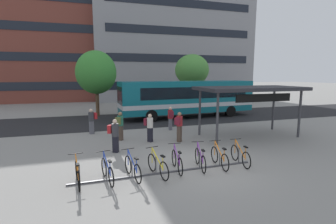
% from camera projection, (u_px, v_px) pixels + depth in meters
% --- Properties ---
extents(ground, '(200.00, 200.00, 0.00)m').
position_uv_depth(ground, '(199.00, 165.00, 10.45)').
color(ground, gray).
extents(bus_lane_asphalt, '(80.00, 7.20, 0.01)m').
position_uv_depth(bus_lane_asphalt, '(145.00, 119.00, 21.14)').
color(bus_lane_asphalt, '#232326').
rests_on(bus_lane_asphalt, ground).
extents(city_bus, '(12.15, 3.28, 3.20)m').
position_uv_depth(city_bus, '(187.00, 97.00, 21.98)').
color(city_bus, '#0F6070').
rests_on(city_bus, ground).
extents(bike_rack, '(7.30, 0.24, 0.70)m').
position_uv_depth(bike_rack, '(167.00, 171.00, 9.59)').
color(bike_rack, '#47474C').
rests_on(bike_rack, ground).
extents(parked_bicycle_orange_0, '(0.52, 1.72, 0.99)m').
position_uv_depth(parked_bicycle_orange_0, '(78.00, 175.00, 8.49)').
color(parked_bicycle_orange_0, black).
rests_on(parked_bicycle_orange_0, ground).
extents(parked_bicycle_blue_1, '(0.53, 1.70, 0.99)m').
position_uv_depth(parked_bicycle_blue_1, '(107.00, 171.00, 8.80)').
color(parked_bicycle_blue_1, black).
rests_on(parked_bicycle_blue_1, ground).
extents(parked_bicycle_blue_2, '(0.54, 1.70, 0.99)m').
position_uv_depth(parked_bicycle_blue_2, '(133.00, 168.00, 9.07)').
color(parked_bicycle_blue_2, black).
rests_on(parked_bicycle_blue_2, ground).
extents(parked_bicycle_yellow_3, '(0.56, 1.69, 0.99)m').
position_uv_depth(parked_bicycle_yellow_3, '(158.00, 166.00, 9.30)').
color(parked_bicycle_yellow_3, black).
rests_on(parked_bicycle_yellow_3, ground).
extents(parked_bicycle_purple_4, '(0.52, 1.72, 0.99)m').
position_uv_depth(parked_bicycle_purple_4, '(177.00, 161.00, 9.78)').
color(parked_bicycle_purple_4, black).
rests_on(parked_bicycle_purple_4, ground).
extents(parked_bicycle_purple_5, '(0.52, 1.70, 0.99)m').
position_uv_depth(parked_bicycle_purple_5, '(200.00, 159.00, 10.03)').
color(parked_bicycle_purple_5, black).
rests_on(parked_bicycle_purple_5, ground).
extents(parked_bicycle_orange_6, '(0.52, 1.72, 0.99)m').
position_uv_depth(parked_bicycle_orange_6, '(220.00, 158.00, 10.22)').
color(parked_bicycle_orange_6, black).
rests_on(parked_bicycle_orange_6, ground).
extents(parked_bicycle_orange_7, '(0.52, 1.72, 0.99)m').
position_uv_depth(parked_bicycle_orange_7, '(240.00, 156.00, 10.48)').
color(parked_bicycle_orange_7, black).
rests_on(parked_bicycle_orange_7, ground).
extents(transit_shelter, '(6.32, 3.09, 3.05)m').
position_uv_depth(transit_shelter, '(250.00, 90.00, 14.92)').
color(transit_shelter, '#38383D').
rests_on(transit_shelter, ground).
extents(commuter_maroon_pack_0, '(0.56, 0.60, 1.60)m').
position_uv_depth(commuter_maroon_pack_0, '(149.00, 126.00, 13.97)').
color(commuter_maroon_pack_0, black).
rests_on(commuter_maroon_pack_0, ground).
extents(commuter_red_pack_1, '(0.60, 0.49, 1.63)m').
position_uv_depth(commuter_red_pack_1, '(92.00, 119.00, 15.85)').
color(commuter_red_pack_1, '#565660').
rests_on(commuter_red_pack_1, ground).
extents(commuter_red_pack_2, '(0.61, 0.53, 1.65)m').
position_uv_depth(commuter_red_pack_2, '(115.00, 133.00, 12.03)').
color(commuter_red_pack_2, black).
rests_on(commuter_red_pack_2, ground).
extents(commuter_maroon_pack_3, '(0.59, 0.58, 1.70)m').
position_uv_depth(commuter_maroon_pack_3, '(179.00, 125.00, 13.92)').
color(commuter_maroon_pack_3, '#47382D').
rests_on(commuter_maroon_pack_3, ground).
extents(commuter_olive_pack_4, '(0.56, 0.60, 1.66)m').
position_uv_depth(commuter_olive_pack_4, '(120.00, 124.00, 14.25)').
color(commuter_olive_pack_4, '#47382D').
rests_on(commuter_olive_pack_4, ground).
extents(commuter_maroon_pack_5, '(0.35, 0.53, 1.60)m').
position_uv_depth(commuter_maroon_pack_5, '(170.00, 117.00, 16.93)').
color(commuter_maroon_pack_5, '#565660').
rests_on(commuter_maroon_pack_5, ground).
extents(street_tree_0, '(3.84, 3.84, 6.06)m').
position_uv_depth(street_tree_0, '(192.00, 70.00, 28.14)').
color(street_tree_0, brown).
rests_on(street_tree_0, ground).
extents(street_tree_1, '(3.61, 3.61, 5.92)m').
position_uv_depth(street_tree_1, '(96.00, 73.00, 22.36)').
color(street_tree_1, brown).
rests_on(street_tree_1, ground).
extents(building_left_wing, '(22.16, 12.02, 15.13)m').
position_uv_depth(building_left_wing, '(33.00, 49.00, 36.99)').
color(building_left_wing, brown).
rests_on(building_left_wing, ground).
extents(building_right_wing, '(24.15, 11.48, 18.94)m').
position_uv_depth(building_right_wing, '(170.00, 39.00, 40.53)').
color(building_right_wing, gray).
rests_on(building_right_wing, ground).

